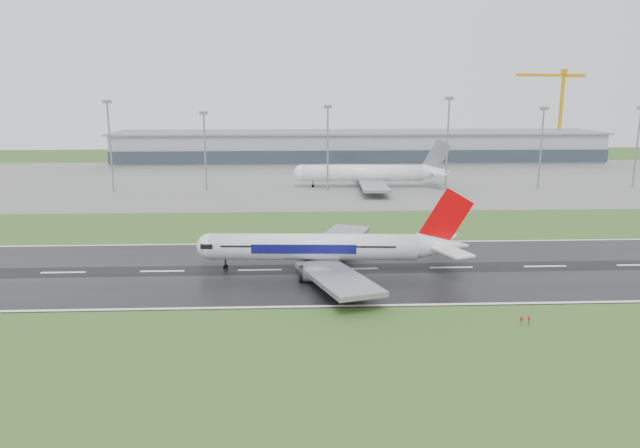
{
  "coord_description": "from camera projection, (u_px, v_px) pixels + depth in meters",
  "views": [
    {
      "loc": [
        -32.78,
        -119.18,
        36.54
      ],
      "look_at": [
        -27.03,
        12.0,
        7.0
      ],
      "focal_mm": 33.68,
      "sensor_mm": 36.0,
      "label": 1
    }
  ],
  "objects": [
    {
      "name": "runway",
      "position": [
        451.0,
        268.0,
        125.57
      ],
      "size": [
        400.0,
        45.0,
        0.1
      ],
      "primitive_type": "cube",
      "color": "black",
      "rests_on": "ground"
    },
    {
      "name": "main_airliner",
      "position": [
        332.0,
        231.0,
        122.28
      ],
      "size": [
        58.76,
        56.27,
        16.44
      ],
      "primitive_type": null,
      "rotation": [
        0.0,
        0.0,
        -0.06
      ],
      "color": "silver",
      "rests_on": "runway"
    },
    {
      "name": "terminal",
      "position": [
        358.0,
        148.0,
        304.25
      ],
      "size": [
        240.0,
        36.0,
        15.0
      ],
      "primitive_type": "cube",
      "color": "gray",
      "rests_on": "ground"
    },
    {
      "name": "apron",
      "position": [
        373.0,
        180.0,
        247.41
      ],
      "size": [
        400.0,
        130.0,
        0.08
      ],
      "primitive_type": "cube",
      "color": "slate",
      "rests_on": "ground"
    },
    {
      "name": "floodmast_1",
      "position": [
        205.0,
        153.0,
        217.24
      ],
      "size": [
        0.64,
        0.64,
        27.67
      ],
      "primitive_type": "cylinder",
      "color": "gray",
      "rests_on": "ground"
    },
    {
      "name": "ground",
      "position": [
        451.0,
        268.0,
        125.59
      ],
      "size": [
        520.0,
        520.0,
        0.0
      ],
      "primitive_type": "plane",
      "color": "#31541E",
      "rests_on": "ground"
    },
    {
      "name": "floodmast_4",
      "position": [
        541.0,
        150.0,
        222.37
      ],
      "size": [
        0.64,
        0.64,
        29.14
      ],
      "primitive_type": "cylinder",
      "color": "gray",
      "rests_on": "ground"
    },
    {
      "name": "floodmast_0",
      "position": [
        110.0,
        148.0,
        215.37
      ],
      "size": [
        0.64,
        0.64,
        31.66
      ],
      "primitive_type": "cylinder",
      "color": "gray",
      "rests_on": "ground"
    },
    {
      "name": "floodmast_3",
      "position": [
        447.0,
        145.0,
        220.47
      ],
      "size": [
        0.64,
        0.64,
        32.76
      ],
      "primitive_type": "cylinder",
      "color": "gray",
      "rests_on": "ground"
    },
    {
      "name": "floodmast_2",
      "position": [
        328.0,
        150.0,
        218.91
      ],
      "size": [
        0.64,
        0.64,
        29.85
      ],
      "primitive_type": "cylinder",
      "color": "gray",
      "rests_on": "ground"
    },
    {
      "name": "parked_airliner",
      "position": [
        369.0,
        164.0,
        226.71
      ],
      "size": [
        62.41,
        58.42,
        17.67
      ],
      "primitive_type": null,
      "rotation": [
        0.0,
        0.0,
        -0.04
      ],
      "color": "white",
      "rests_on": "apron"
    },
    {
      "name": "floodmast_5",
      "position": [
        637.0,
        149.0,
        223.91
      ],
      "size": [
        0.64,
        0.64,
        29.27
      ],
      "primitive_type": "cylinder",
      "color": "gray",
      "rests_on": "ground"
    },
    {
      "name": "tower_crane",
      "position": [
        560.0,
        115.0,
        320.1
      ],
      "size": [
        44.72,
        20.77,
        46.61
      ],
      "primitive_type": null,
      "rotation": [
        0.0,
        0.0,
        0.4
      ],
      "color": "#CF8E06",
      "rests_on": "ground"
    }
  ]
}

